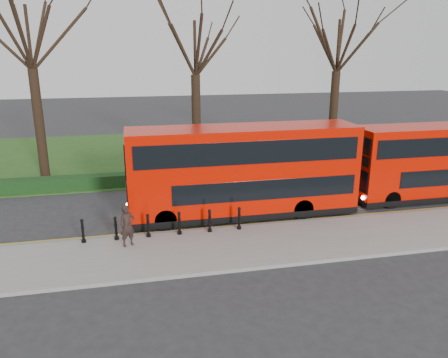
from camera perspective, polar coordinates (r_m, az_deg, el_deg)
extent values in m
plane|color=#28282B|center=(20.90, -4.78, -5.96)|extent=(120.00, 120.00, 0.00)
cube|color=gray|center=(18.15, -3.53, -9.31)|extent=(60.00, 4.00, 0.15)
cube|color=slate|center=(19.95, -4.41, -6.84)|extent=(60.00, 0.25, 0.16)
cube|color=#264818|center=(35.16, -8.00, 3.34)|extent=(60.00, 18.00, 0.06)
cube|color=black|center=(27.15, -6.68, 0.24)|extent=(60.00, 0.90, 0.80)
cube|color=yellow|center=(20.25, -4.52, -6.69)|extent=(60.00, 0.10, 0.01)
cube|color=yellow|center=(20.44, -4.60, -6.47)|extent=(60.00, 0.10, 0.01)
cylinder|color=black|center=(30.05, -22.97, 6.56)|extent=(0.60, 0.60, 6.87)
cylinder|color=black|center=(29.87, -3.63, 7.31)|extent=(0.60, 0.60, 6.38)
cylinder|color=black|center=(32.84, 14.05, 7.81)|extent=(0.60, 0.60, 6.51)
cylinder|color=black|center=(19.40, -17.96, -6.51)|extent=(0.15, 0.15, 1.00)
cylinder|color=black|center=(19.29, -13.94, -6.30)|extent=(0.15, 0.15, 1.00)
cylinder|color=black|center=(19.27, -9.89, -6.06)|extent=(0.15, 0.15, 1.00)
cylinder|color=black|center=(19.35, -5.86, -5.80)|extent=(0.15, 0.15, 1.00)
cylinder|color=black|center=(19.53, -1.88, -5.51)|extent=(0.15, 0.15, 1.00)
cylinder|color=black|center=(19.79, 2.00, -5.19)|extent=(0.15, 0.15, 1.00)
cube|color=#CA0E00|center=(21.28, 2.55, 1.35)|extent=(11.13, 2.53, 4.10)
cube|color=black|center=(21.93, 2.48, -3.95)|extent=(11.15, 2.55, 0.30)
cube|color=black|center=(20.54, 5.61, -1.42)|extent=(8.90, 0.04, 0.96)
cube|color=black|center=(19.82, 3.52, 3.43)|extent=(10.52, 0.04, 1.06)
cube|color=black|center=(20.54, -12.69, 1.34)|extent=(0.06, 2.23, 0.56)
cylinder|color=black|center=(20.23, -7.64, -5.29)|extent=(1.01, 0.30, 1.01)
cylinder|color=black|center=(22.30, -8.12, -3.20)|extent=(1.01, 0.30, 1.01)
cylinder|color=black|center=(21.70, 10.25, -3.87)|extent=(1.01, 0.30, 1.01)
cylinder|color=black|center=(23.65, 8.23, -2.04)|extent=(1.01, 0.30, 1.01)
cube|color=#CA0E00|center=(26.84, 26.76, 2.32)|extent=(10.18, 2.31, 3.75)
cube|color=black|center=(27.32, 26.24, -1.58)|extent=(10.20, 2.33, 0.28)
cube|color=black|center=(23.93, 17.23, 2.56)|extent=(0.06, 2.04, 0.51)
cylinder|color=black|center=(24.41, 21.05, -2.53)|extent=(0.93, 0.28, 0.93)
cylinder|color=black|center=(26.04, 18.66, -1.12)|extent=(0.93, 0.28, 0.93)
imported|color=black|center=(18.45, -12.49, -5.98)|extent=(0.76, 0.63, 1.77)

